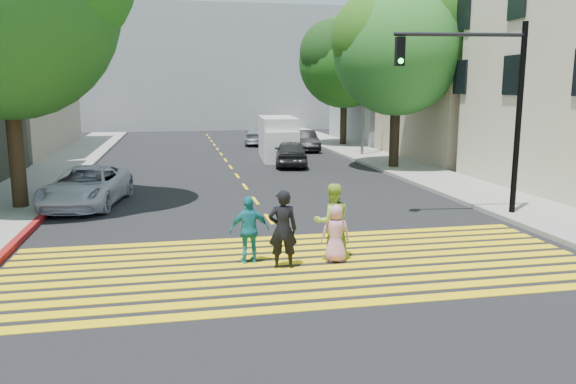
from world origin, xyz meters
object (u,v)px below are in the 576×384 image
object	(u,v)px
pedestrian_man	(283,229)
white_sedan	(87,186)
silver_car	(257,136)
dark_car_parked	(304,141)
pedestrian_child	(336,233)
tree_right_far	(345,57)
pedestrian_extra	(250,230)
tree_right_near	(399,44)
white_van	(278,139)
pedestrian_woman	(332,222)
traffic_signal	(485,93)
dark_car_near	(291,153)

from	to	relation	value
pedestrian_man	white_sedan	world-z (taller)	pedestrian_man
white_sedan	silver_car	distance (m)	22.07
white_sedan	silver_car	bearing A→B (deg)	75.31
dark_car_parked	pedestrian_child	bearing A→B (deg)	-99.16
tree_right_far	pedestrian_extra	size ratio (longest dim) A/B	5.74
white_sedan	tree_right_near	bearing A→B (deg)	33.52
pedestrian_child	dark_car_parked	xyz separation A→B (m)	(4.68, 23.35, -0.03)
silver_car	pedestrian_child	bearing A→B (deg)	95.09
tree_right_near	tree_right_far	size ratio (longest dim) A/B	0.99
pedestrian_man	pedestrian_extra	world-z (taller)	pedestrian_man
pedestrian_child	white_van	bearing A→B (deg)	-90.07
tree_right_near	dark_car_parked	distance (m)	10.97
tree_right_far	pedestrian_child	distance (m)	27.59
pedestrian_child	white_sedan	size ratio (longest dim) A/B	0.28
tree_right_far	white_van	bearing A→B (deg)	-132.59
pedestrian_child	white_van	size ratio (longest dim) A/B	0.26
pedestrian_woman	white_van	world-z (taller)	white_van
tree_right_far	traffic_signal	world-z (taller)	tree_right_far
pedestrian_man	dark_car_parked	world-z (taller)	pedestrian_man
dark_car_near	traffic_signal	distance (m)	13.61
white_sedan	traffic_signal	distance (m)	13.43
white_sedan	silver_car	xyz separation A→B (m)	(8.86, 20.21, -0.05)
pedestrian_child	tree_right_near	bearing A→B (deg)	-110.54
white_sedan	traffic_signal	bearing A→B (deg)	-10.33
pedestrian_woman	white_sedan	bearing A→B (deg)	-51.37
tree_right_near	pedestrian_woman	world-z (taller)	tree_right_near
pedestrian_child	white_van	xyz separation A→B (m)	(2.22, 19.42, 0.45)
tree_right_far	dark_car_parked	xyz separation A→B (m)	(-3.42, -2.45, -5.46)
silver_car	white_van	world-z (taller)	white_van
dark_car_near	silver_car	world-z (taller)	dark_car_near
tree_right_far	pedestrian_woman	world-z (taller)	tree_right_far
tree_right_near	dark_car_near	world-z (taller)	tree_right_near
pedestrian_woman	pedestrian_extra	size ratio (longest dim) A/B	1.15
pedestrian_woman	white_sedan	size ratio (longest dim) A/B	0.37
tree_right_far	traffic_signal	xyz separation A→B (m)	(-2.41, -22.28, -2.26)
pedestrian_woman	dark_car_near	bearing A→B (deg)	-100.51
dark_car_near	silver_car	size ratio (longest dim) A/B	0.94
traffic_signal	pedestrian_man	bearing A→B (deg)	-144.54
dark_car_near	dark_car_parked	bearing A→B (deg)	-99.61
tree_right_far	pedestrian_man	world-z (taller)	tree_right_far
tree_right_far	pedestrian_extra	bearing A→B (deg)	-111.53
traffic_signal	tree_right_far	bearing A→B (deg)	91.01
pedestrian_child	pedestrian_man	bearing A→B (deg)	16.04
pedestrian_man	dark_car_near	xyz separation A→B (m)	(3.60, 16.55, -0.21)
pedestrian_extra	dark_car_parked	distance (m)	24.01
pedestrian_child	traffic_signal	distance (m)	7.41
pedestrian_woman	dark_car_near	xyz separation A→B (m)	(2.33, 16.11, -0.22)
white_sedan	white_van	distance (m)	14.58
tree_right_near	pedestrian_man	size ratio (longest dim) A/B	5.04
white_van	dark_car_near	bearing A→B (deg)	-83.67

